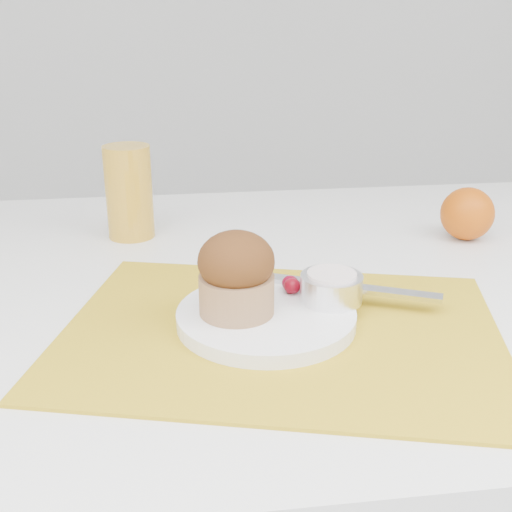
{
  "coord_description": "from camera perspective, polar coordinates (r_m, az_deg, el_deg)",
  "views": [
    {
      "loc": [
        -0.18,
        -0.69,
        1.07
      ],
      "look_at": [
        -0.08,
        -0.0,
        0.8
      ],
      "focal_mm": 45.0,
      "sensor_mm": 36.0,
      "label": 1
    }
  ],
  "objects": [
    {
      "name": "table",
      "position": [
        1.03,
        4.49,
        -21.3
      ],
      "size": [
        1.2,
        0.8,
        0.75
      ],
      "primitive_type": "cube",
      "color": "white",
      "rests_on": "ground"
    },
    {
      "name": "placemat",
      "position": [
        0.67,
        2.22,
        -6.71
      ],
      "size": [
        0.52,
        0.44,
        0.0
      ],
      "primitive_type": "cube",
      "rotation": [
        0.0,
        0.0,
        -0.26
      ],
      "color": "gold",
      "rests_on": "table"
    },
    {
      "name": "plate",
      "position": [
        0.68,
        0.91,
        -5.43
      ],
      "size": [
        0.23,
        0.23,
        0.02
      ],
      "primitive_type": "cylinder",
      "rotation": [
        0.0,
        0.0,
        0.26
      ],
      "color": "white",
      "rests_on": "placemat"
    },
    {
      "name": "ramekin",
      "position": [
        0.7,
        6.71,
        -2.83
      ],
      "size": [
        0.09,
        0.09,
        0.03
      ],
      "primitive_type": "cylinder",
      "rotation": [
        0.0,
        0.0,
        0.33
      ],
      "color": "white",
      "rests_on": "plate"
    },
    {
      "name": "cream",
      "position": [
        0.69,
        6.76,
        -1.72
      ],
      "size": [
        0.07,
        0.07,
        0.01
      ],
      "primitive_type": "cylinder",
      "rotation": [
        0.0,
        0.0,
        -0.38
      ],
      "color": "white",
      "rests_on": "ramekin"
    },
    {
      "name": "raspberry_near",
      "position": [
        0.72,
        3.05,
        -2.42
      ],
      "size": [
        0.02,
        0.02,
        0.02
      ],
      "primitive_type": "ellipsoid",
      "color": "#570215",
      "rests_on": "plate"
    },
    {
      "name": "raspberry_far",
      "position": [
        0.72,
        3.24,
        -2.67
      ],
      "size": [
        0.02,
        0.02,
        0.02
      ],
      "primitive_type": "ellipsoid",
      "color": "#57020C",
      "rests_on": "plate"
    },
    {
      "name": "butter_knife",
      "position": [
        0.73,
        7.88,
        -2.73
      ],
      "size": [
        0.2,
        0.11,
        0.01
      ],
      "primitive_type": "cube",
      "rotation": [
        0.0,
        0.0,
        -0.44
      ],
      "color": "silver",
      "rests_on": "plate"
    },
    {
      "name": "orange",
      "position": [
        0.98,
        18.26,
        3.59
      ],
      "size": [
        0.08,
        0.08,
        0.08
      ],
      "primitive_type": "sphere",
      "color": "#C55106",
      "rests_on": "table"
    },
    {
      "name": "juice_glass",
      "position": [
        0.95,
        -11.22,
        5.59
      ],
      "size": [
        0.09,
        0.09,
        0.14
      ],
      "primitive_type": "cylinder",
      "rotation": [
        0.0,
        0.0,
        0.32
      ],
      "color": "gold",
      "rests_on": "table"
    },
    {
      "name": "muffin",
      "position": [
        0.66,
        -1.76,
        -1.63
      ],
      "size": [
        0.08,
        0.08,
        0.09
      ],
      "color": "#AC7D53",
      "rests_on": "plate"
    }
  ]
}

